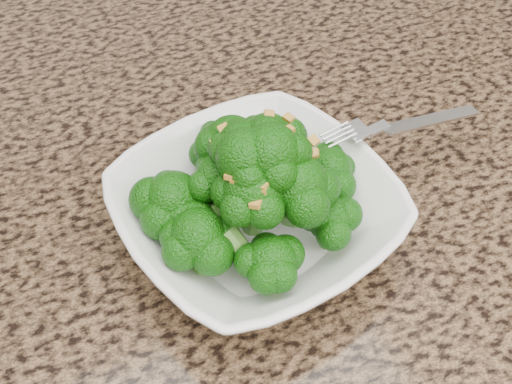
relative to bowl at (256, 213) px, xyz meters
name	(u,v)px	position (x,y,z in m)	size (l,w,h in m)	color
granite_counter	(160,271)	(-0.08, 0.01, -0.04)	(1.64, 1.04, 0.03)	brown
bowl	(256,213)	(0.00, 0.00, 0.00)	(0.21, 0.21, 0.05)	white
broccoli_pile	(256,154)	(0.00, 0.00, 0.06)	(0.18, 0.18, 0.08)	#145B0A
garlic_topping	(256,109)	(0.00, 0.00, 0.11)	(0.11, 0.11, 0.01)	gold
fork	(381,127)	(0.12, 0.02, 0.03)	(0.17, 0.03, 0.01)	silver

